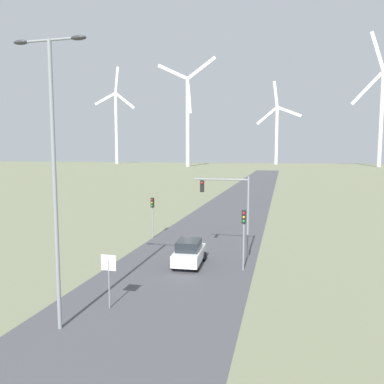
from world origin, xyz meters
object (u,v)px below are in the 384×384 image
Objects in this scene: wind_turbine_far_left at (116,121)px; wind_turbine_center at (277,129)px; streetlamp at (54,157)px; traffic_light_mast_overhead at (229,200)px; stop_sign_near at (109,271)px; traffic_light_post_near_left at (152,209)px; wind_turbine_left at (188,113)px; traffic_light_post_near_right at (244,227)px; car_approaching at (189,253)px; wind_turbine_right at (382,108)px.

wind_turbine_far_left reaches higher than wind_turbine_center.
traffic_light_mast_overhead is (5.78, 13.61, -3.36)m from streetlamp.
stop_sign_near is 16.07m from traffic_light_post_near_left.
wind_turbine_center is (50.92, 52.68, -6.52)m from wind_turbine_left.
wind_turbine_center is (6.92, 238.46, 22.06)m from traffic_light_post_near_left.
wind_turbine_center reaches higher than stop_sign_near.
traffic_light_post_near_right is at bearing -40.18° from traffic_light_post_near_left.
traffic_light_post_near_right reaches higher than car_approaching.
wind_turbine_right reaches higher than wind_turbine_left.
car_approaching is (-3.86, 0.30, -2.11)m from traffic_light_post_near_right.
wind_turbine_right is (62.46, 219.25, 31.34)m from stop_sign_near.
streetlamp is 232.19m from wind_turbine_right.
traffic_light_post_near_left is 0.07× the size of wind_turbine_center.
wind_turbine_far_left reaches higher than traffic_light_post_near_left.
wind_turbine_right is at bearing 9.19° from wind_turbine_left.
traffic_light_mast_overhead is 5.11m from car_approaching.
wind_turbine_right reaches higher than traffic_light_post_near_right.
traffic_light_post_near_left is 253.70m from wind_turbine_far_left.
wind_turbine_left reaches higher than car_approaching.
traffic_light_post_near_left reaches higher than car_approaching.
stop_sign_near is 0.04× the size of wind_turbine_far_left.
wind_turbine_left reaches higher than wind_turbine_center.
car_approaching is at bearing -63.95° from wind_turbine_far_left.
traffic_light_mast_overhead is (-1.43, 3.16, 1.36)m from traffic_light_post_near_right.
traffic_light_post_near_right is at bearing -65.66° from traffic_light_mast_overhead.
stop_sign_near is at bearing -112.60° from traffic_light_mast_overhead.
stop_sign_near reaches higher than car_approaching.
wind_turbine_center is (4.85, 256.75, 17.09)m from streetlamp.
streetlamp is at bearing -113.01° from traffic_light_mast_overhead.
traffic_light_mast_overhead reaches higher than traffic_light_post_near_left.
traffic_light_mast_overhead is at bearing -89.78° from wind_turbine_center.
streetlamp is 3.09× the size of traffic_light_post_near_right.
traffic_light_post_near_left is (-2.08, 18.29, -4.97)m from streetlamp.
wind_turbine_center is (-2.36, 246.30, 21.81)m from traffic_light_post_near_right.
traffic_light_post_near_right reaches higher than stop_sign_near.
wind_turbine_far_left reaches higher than wind_turbine_left.
streetlamp reaches higher than stop_sign_near.
traffic_light_post_near_right is at bearing -4.41° from car_approaching.
traffic_light_mast_overhead is at bearing 114.34° from traffic_light_post_near_right.
streetlamp is at bearing -114.76° from stop_sign_near.
traffic_light_post_near_left is at bearing 139.82° from traffic_light_post_near_right.
wind_turbine_center reaches higher than traffic_light_mast_overhead.
wind_turbine_right reaches higher than wind_turbine_center.
streetlamp is at bearing -77.28° from wind_turbine_left.
wind_turbine_far_left is 1.23× the size of wind_turbine_center.
wind_turbine_left is 1.10× the size of wind_turbine_center.
traffic_light_post_near_right is 3.73m from traffic_light_mast_overhead.
stop_sign_near is 255.23m from wind_turbine_center.
car_approaching is (2.16, 8.17, -1.05)m from stop_sign_near.
wind_turbine_center is 68.91m from wind_turbine_right.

